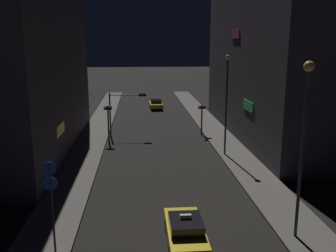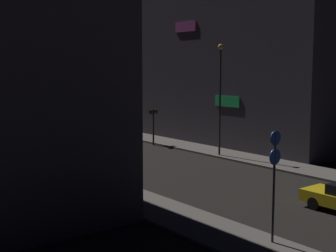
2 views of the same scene
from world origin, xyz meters
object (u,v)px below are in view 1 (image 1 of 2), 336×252
at_px(traffic_light_overhead, 125,104).
at_px(street_lamp_near_block, 304,124).
at_px(traffic_light_left_kerb, 108,116).
at_px(street_lamp_far_block, 227,94).
at_px(sign_pole_left, 52,198).
at_px(taxi, 185,231).
at_px(traffic_light_right_kerb, 202,113).
at_px(far_car, 156,104).

height_order(traffic_light_overhead, street_lamp_near_block, street_lamp_near_block).
relative_size(traffic_light_left_kerb, street_lamp_far_block, 0.43).
relative_size(traffic_light_overhead, sign_pole_left, 1.04).
relative_size(taxi, traffic_light_right_kerb, 1.35).
height_order(traffic_light_overhead, sign_pole_left, traffic_light_overhead).
height_order(traffic_light_left_kerb, sign_pole_left, sign_pole_left).
relative_size(taxi, street_lamp_far_block, 0.51).
relative_size(sign_pole_left, street_lamp_near_block, 0.51).
bearing_deg(traffic_light_right_kerb, traffic_light_overhead, 177.42).
height_order(traffic_light_left_kerb, street_lamp_near_block, street_lamp_near_block).
height_order(traffic_light_right_kerb, street_lamp_far_block, street_lamp_far_block).
relative_size(far_car, sign_pole_left, 1.01).
xyz_separation_m(traffic_light_overhead, sign_pole_left, (-2.52, -23.06, -0.55)).
height_order(taxi, sign_pole_left, sign_pole_left).
bearing_deg(sign_pole_left, traffic_light_right_kerb, 64.57).
xyz_separation_m(far_car, street_lamp_far_block, (4.96, -24.60, 4.76)).
distance_m(taxi, traffic_light_overhead, 23.04).
bearing_deg(traffic_light_left_kerb, traffic_light_overhead, 58.51).
distance_m(far_car, traffic_light_left_kerb, 19.98).
distance_m(taxi, street_lamp_far_block, 16.15).
distance_m(taxi, sign_pole_left, 6.58).
relative_size(street_lamp_near_block, street_lamp_far_block, 1.02).
height_order(sign_pole_left, street_lamp_near_block, street_lamp_near_block).
height_order(traffic_light_overhead, traffic_light_left_kerb, traffic_light_overhead).
height_order(far_car, traffic_light_right_kerb, traffic_light_right_kerb).
xyz_separation_m(far_car, traffic_light_left_kerb, (-5.65, -19.06, 1.93)).
height_order(sign_pole_left, street_lamp_far_block, street_lamp_far_block).
relative_size(traffic_light_left_kerb, traffic_light_right_kerb, 1.13).
xyz_separation_m(taxi, street_lamp_near_block, (5.67, 0.11, 5.26)).
height_order(traffic_light_left_kerb, street_lamp_far_block, street_lamp_far_block).
distance_m(far_car, street_lamp_near_block, 39.68).
height_order(far_car, traffic_light_overhead, traffic_light_overhead).
distance_m(taxi, traffic_light_left_kerb, 20.79).
bearing_deg(traffic_light_right_kerb, street_lamp_far_block, -84.36).
bearing_deg(taxi, traffic_light_right_kerb, 78.34).
height_order(taxi, traffic_light_left_kerb, traffic_light_left_kerb).
bearing_deg(taxi, traffic_light_overhead, 99.28).
height_order(far_car, traffic_light_left_kerb, traffic_light_left_kerb).
relative_size(traffic_light_right_kerb, street_lamp_far_block, 0.38).
relative_size(far_car, street_lamp_far_block, 0.52).
bearing_deg(street_lamp_near_block, far_car, 97.72).
bearing_deg(traffic_light_right_kerb, sign_pole_left, -115.43).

